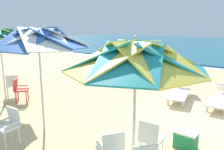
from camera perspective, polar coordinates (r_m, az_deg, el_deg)
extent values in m
plane|color=#D3B784|center=(7.05, 20.19, -11.37)|extent=(80.00, 80.00, 0.00)
cylinder|color=silver|center=(4.10, 5.50, -12.17)|extent=(0.05, 0.05, 2.09)
cube|color=teal|center=(3.72, 14.66, 4.25)|extent=(1.33, 1.26, 0.50)
cube|color=#EFDB4C|center=(4.13, 12.42, 5.13)|extent=(1.26, 1.34, 0.50)
cube|color=teal|center=(4.33, 7.15, 5.65)|extent=(1.26, 1.33, 0.50)
cube|color=#EFDB4C|center=(4.24, 1.36, 5.61)|extent=(1.34, 1.26, 0.50)
cube|color=teal|center=(3.90, -2.50, 5.01)|extent=(1.33, 1.26, 0.50)
cube|color=#EFDB4C|center=(3.47, -1.90, 4.09)|extent=(1.26, 1.34, 0.50)
cube|color=teal|center=(3.21, 4.16, 3.38)|extent=(1.26, 1.33, 0.50)
cube|color=#EFDB4C|center=(3.32, 11.63, 3.47)|extent=(1.34, 1.26, 0.50)
sphere|color=silver|center=(3.74, 5.98, 9.17)|extent=(0.08, 0.08, 0.08)
cube|color=white|center=(4.56, -0.45, -18.06)|extent=(0.60, 0.60, 0.05)
cube|color=white|center=(4.28, 0.51, -16.73)|extent=(0.30, 0.41, 0.40)
cube|color=white|center=(4.44, -2.99, -17.27)|extent=(0.36, 0.24, 0.03)
cube|color=white|center=(4.57, 2.00, -16.41)|extent=(0.36, 0.24, 0.03)
cube|color=white|center=(5.02, 9.81, -15.21)|extent=(0.48, 0.48, 0.05)
cube|color=white|center=(4.75, 8.97, -13.80)|extent=(0.43, 0.14, 0.40)
cube|color=white|center=(5.03, 7.69, -13.63)|extent=(0.08, 0.40, 0.03)
cube|color=white|center=(4.90, 12.09, -14.54)|extent=(0.08, 0.40, 0.03)
cylinder|color=white|center=(5.33, 8.64, -16.26)|extent=(0.04, 0.04, 0.41)
cylinder|color=white|center=(5.22, 12.35, -17.06)|extent=(0.04, 0.04, 0.41)
cylinder|color=white|center=(5.04, 6.97, -17.96)|extent=(0.04, 0.04, 0.41)
cylinder|color=silver|center=(6.24, -17.01, -3.15)|extent=(0.05, 0.05, 2.27)
cube|color=blue|center=(5.74, -12.73, 8.87)|extent=(1.40, 1.30, 0.54)
cube|color=white|center=(6.19, -12.34, 9.12)|extent=(1.31, 1.37, 0.54)
cube|color=blue|center=(6.55, -14.94, 9.16)|extent=(1.30, 1.40, 0.54)
cube|color=white|center=(6.62, -18.89, 8.94)|extent=(1.37, 1.31, 0.54)
cube|color=blue|center=(6.38, -22.33, 8.58)|extent=(1.40, 1.30, 0.54)
cube|color=white|center=(5.95, -23.46, 8.28)|extent=(1.31, 1.37, 0.54)
cube|color=blue|center=(5.55, -21.15, 8.24)|extent=(1.30, 1.40, 0.54)
cube|color=white|center=(5.46, -16.45, 8.51)|extent=(1.37, 1.31, 0.54)
sphere|color=silver|center=(6.03, -17.98, 11.56)|extent=(0.08, 0.08, 0.08)
cube|color=white|center=(5.95, -24.61, -11.63)|extent=(0.47, 0.47, 0.05)
cube|color=white|center=(5.96, -23.17, -9.11)|extent=(0.42, 0.13, 0.40)
cube|color=white|center=(5.75, -23.62, -11.19)|extent=(0.07, 0.40, 0.03)
cube|color=white|center=(6.07, -25.73, -10.14)|extent=(0.07, 0.40, 0.03)
cylinder|color=white|center=(5.83, -24.94, -14.70)|extent=(0.04, 0.04, 0.41)
cylinder|color=white|center=(5.99, -22.02, -13.67)|extent=(0.04, 0.04, 0.41)
cylinder|color=white|center=(6.26, -23.91, -12.68)|extent=(0.04, 0.04, 0.41)
cylinder|color=silver|center=(8.83, -25.34, 0.47)|extent=(0.05, 0.05, 2.21)
cube|color=teal|center=(8.32, -23.08, 8.69)|extent=(1.37, 1.25, 0.54)
cube|color=#EFDB4C|center=(8.74, -22.31, 8.89)|extent=(1.27, 1.32, 0.54)
cube|color=teal|center=(9.13, -23.71, 8.88)|extent=(1.25, 1.37, 0.54)
cube|color=#EFDB4C|center=(8.11, -25.81, 8.38)|extent=(1.32, 1.27, 0.54)
cube|color=white|center=(9.78, -23.53, -2.32)|extent=(0.58, 0.58, 0.05)
cube|color=white|center=(9.54, -23.55, -1.29)|extent=(0.26, 0.42, 0.40)
cube|color=white|center=(9.75, -24.75, -1.81)|extent=(0.38, 0.20, 0.03)
cube|color=white|center=(9.77, -22.42, -1.58)|extent=(0.38, 0.20, 0.03)
cylinder|color=white|center=(10.00, -24.50, -3.48)|extent=(0.04, 0.04, 0.41)
cylinder|color=white|center=(10.02, -22.50, -3.27)|extent=(0.04, 0.04, 0.41)
cylinder|color=white|center=(9.66, -24.36, -4.00)|extent=(0.04, 0.04, 0.41)
cylinder|color=white|center=(9.68, -22.29, -3.78)|extent=(0.04, 0.04, 0.41)
cube|color=red|center=(8.94, -21.48, -3.47)|extent=(0.62, 0.62, 0.05)
cube|color=red|center=(8.93, -22.85, -2.11)|extent=(0.37, 0.35, 0.40)
cube|color=red|center=(9.10, -21.28, -2.47)|extent=(0.30, 0.32, 0.03)
cube|color=red|center=(8.72, -21.80, -3.13)|extent=(0.30, 0.32, 0.03)
cylinder|color=red|center=(9.13, -20.06, -4.56)|extent=(0.04, 0.04, 0.41)
cylinder|color=red|center=(8.80, -20.47, -5.21)|extent=(0.04, 0.04, 0.41)
cylinder|color=red|center=(9.20, -22.22, -4.60)|extent=(0.04, 0.04, 0.41)
cylinder|color=red|center=(8.87, -22.70, -5.25)|extent=(0.04, 0.04, 0.41)
cube|color=white|center=(8.62, 25.13, -5.69)|extent=(0.72, 1.73, 0.06)
cube|color=white|center=(8.03, 26.01, -8.12)|extent=(0.06, 0.06, 0.22)
cube|color=white|center=(8.11, 22.42, -7.59)|extent=(0.06, 0.06, 0.22)
cube|color=white|center=(9.30, 24.21, -5.23)|extent=(0.06, 0.06, 0.22)
cube|color=white|center=(8.86, 16.15, -4.51)|extent=(1.01, 1.80, 0.06)
cube|color=white|center=(9.82, 17.18, -1.79)|extent=(0.70, 0.60, 0.36)
cube|color=white|center=(8.27, 17.16, -6.81)|extent=(0.06, 0.06, 0.22)
cube|color=white|center=(8.34, 13.66, -6.43)|extent=(0.06, 0.06, 0.22)
cube|color=white|center=(9.48, 18.24, -4.43)|extent=(0.06, 0.06, 0.22)
cube|color=white|center=(9.54, 15.18, -4.12)|extent=(0.06, 0.06, 0.22)
cube|color=#238C4C|center=(5.67, 17.76, -15.19)|extent=(0.48, 0.32, 0.36)
cube|color=white|center=(5.58, 17.90, -13.36)|extent=(0.50, 0.34, 0.04)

